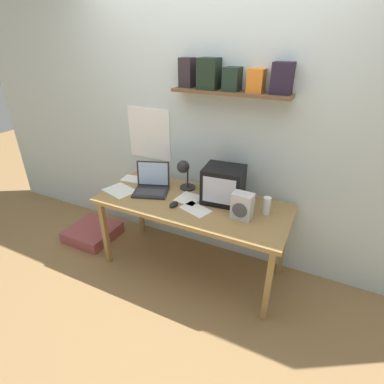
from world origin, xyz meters
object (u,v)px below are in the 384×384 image
crt_monitor (223,185)px  loose_paper_near_laptop (136,179)px  printed_handout (120,190)px  open_notebook (196,209)px  laptop (152,184)px  desk_lamp (184,171)px  space_heater (242,206)px  floor_cushion (93,232)px  computer_mouse (174,204)px  juice_glass (266,206)px  corner_desk (192,208)px  loose_paper_near_monitor (189,198)px

crt_monitor → loose_paper_near_laptop: (-0.95, 0.03, -0.15)m
printed_handout → open_notebook: bearing=0.1°
laptop → loose_paper_near_laptop: bearing=136.0°
desk_lamp → printed_handout: bearing=-145.2°
crt_monitor → laptop: crt_monitor is taller
space_heater → open_notebook: 0.40m
floor_cushion → computer_mouse: bearing=-3.9°
computer_mouse → printed_handout: computer_mouse is taller
desk_lamp → computer_mouse: (0.05, -0.30, -0.18)m
juice_glass → space_heater: space_heater is taller
corner_desk → computer_mouse: bearing=-131.0°
desk_lamp → open_notebook: (0.25, -0.27, -0.20)m
corner_desk → floor_cushion: size_ratio=3.45×
loose_paper_near_monitor → loose_paper_near_laptop: bearing=169.6°
juice_glass → loose_paper_near_laptop: size_ratio=0.49×
floor_cushion → desk_lamp: bearing=12.1°
space_heater → printed_handout: 1.17m
laptop → juice_glass: laptop is taller
desk_lamp → open_notebook: bearing=-39.8°
loose_paper_near_monitor → printed_handout: bearing=-167.5°
open_notebook → computer_mouse: bearing=-171.4°
corner_desk → loose_paper_near_monitor: (-0.05, 0.05, 0.06)m
crt_monitor → computer_mouse: (-0.34, -0.27, -0.14)m
laptop → floor_cushion: (-0.77, -0.09, -0.73)m
printed_handout → floor_cushion: bearing=174.6°
desk_lamp → floor_cushion: (-1.04, -0.22, -0.86)m
desk_lamp → open_notebook: size_ratio=1.05×
space_heater → computer_mouse: 0.59m
crt_monitor → laptop: bearing=-176.9°
juice_glass → printed_handout: juice_glass is taller
loose_paper_near_laptop → corner_desk: bearing=-13.2°
juice_glass → desk_lamp: bearing=174.5°
corner_desk → printed_handout: bearing=-172.0°
printed_handout → open_notebook: size_ratio=1.15×
juice_glass → loose_paper_near_laptop: juice_glass is taller
corner_desk → desk_lamp: size_ratio=5.58×
crt_monitor → floor_cushion: size_ratio=0.74×
corner_desk → printed_handout: printed_handout is taller
crt_monitor → printed_handout: 0.98m
desk_lamp → laptop: bearing=-146.1°
printed_handout → loose_paper_near_monitor: (0.65, 0.14, 0.00)m
corner_desk → crt_monitor: bearing=31.6°
laptop → juice_glass: size_ratio=2.59×
loose_paper_near_monitor → floor_cushion: 1.34m
desk_lamp → space_heater: 0.67m
juice_glass → open_notebook: 0.58m
computer_mouse → loose_paper_near_laptop: size_ratio=0.37×
computer_mouse → laptop: bearing=152.6°
loose_paper_near_laptop → computer_mouse: bearing=-25.9°
space_heater → open_notebook: (-0.38, -0.05, -0.11)m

